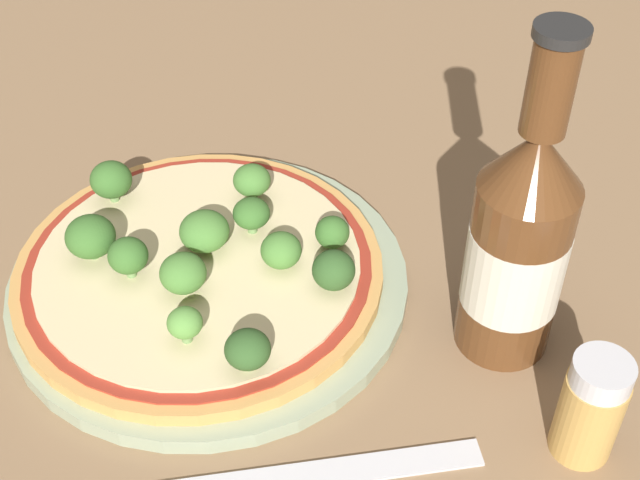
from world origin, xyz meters
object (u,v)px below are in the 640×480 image
Objects in this scene: pepper_shaker at (591,408)px; fork at (317,473)px; pizza at (205,266)px; beer_bottle at (519,243)px.

pepper_shaker is 0.39× the size of fork.
pizza is 0.22m from beer_bottle.
fork is (0.04, -0.16, -0.08)m from beer_bottle.
pizza is at bearing 107.87° from fork.
pizza is 1.32× the size of fork.
fork is (-0.05, -0.15, -0.03)m from pepper_shaker.
beer_bottle reaches higher than fork.
pizza is 0.27m from pepper_shaker.
pepper_shaker is (0.23, 0.14, 0.02)m from pizza.
beer_bottle is 0.18m from fork.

